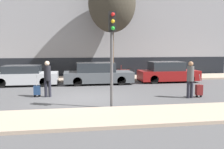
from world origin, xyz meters
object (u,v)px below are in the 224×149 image
at_px(parked_car_1, 98,74).
at_px(trolley_right, 199,90).
at_px(parked_car_0, 24,76).
at_px(parked_car_2, 168,73).
at_px(pedestrian_left, 47,76).
at_px(bare_tree_near_crossing, 112,3).
at_px(parked_bicycle, 123,72).
at_px(trolley_left, 37,90).
at_px(pedestrian_right, 190,77).
at_px(traffic_light, 112,41).

xyz_separation_m(parked_car_1, trolley_right, (4.63, -5.37, -0.30)).
xyz_separation_m(parked_car_0, parked_car_2, (9.96, 0.09, 0.05)).
xyz_separation_m(pedestrian_left, trolley_right, (7.59, -1.29, -0.68)).
bearing_deg(pedestrian_left, trolley_right, -1.46).
height_order(parked_car_0, bare_tree_near_crossing, bare_tree_near_crossing).
xyz_separation_m(parked_car_2, pedestrian_left, (-8.08, -4.22, 0.37)).
bearing_deg(parked_car_1, parked_bicycle, 48.52).
height_order(parked_car_1, trolley_left, parked_car_1).
height_order(trolley_right, parked_bicycle, trolley_right).
xyz_separation_m(parked_car_1, pedestrian_right, (4.09, -5.46, 0.38)).
distance_m(parked_car_2, trolley_left, 9.58).
relative_size(parked_car_1, traffic_light, 1.18).
bearing_deg(bare_tree_near_crossing, parked_bicycle, 8.12).
distance_m(parked_car_1, parked_bicycle, 3.57).
height_order(parked_car_2, bare_tree_near_crossing, bare_tree_near_crossing).
bearing_deg(parked_car_1, parked_car_2, 1.57).
height_order(parked_car_1, traffic_light, traffic_light).
distance_m(trolley_right, traffic_light, 5.55).
bearing_deg(parked_car_2, parked_car_0, -179.48).
bearing_deg(pedestrian_left, parked_car_0, 122.69).
bearing_deg(parked_bicycle, pedestrian_left, -128.25).
bearing_deg(traffic_light, parked_bicycle, 75.71).
relative_size(parked_car_1, pedestrian_right, 2.53).
distance_m(parked_car_1, traffic_light, 7.28).
xyz_separation_m(parked_car_2, parked_bicycle, (-2.76, 2.53, -0.19)).
xyz_separation_m(trolley_right, traffic_light, (-4.73, -1.59, 2.43)).
distance_m(pedestrian_right, traffic_light, 4.78).
distance_m(parked_car_1, trolley_left, 5.33).
relative_size(pedestrian_left, trolley_right, 1.56).
height_order(pedestrian_right, trolley_right, pedestrian_right).
bearing_deg(pedestrian_left, parked_car_1, 62.22).
xyz_separation_m(parked_car_0, pedestrian_right, (8.93, -5.51, 0.42)).
height_order(pedestrian_right, traffic_light, traffic_light).
bearing_deg(trolley_right, parked_car_1, 130.79).
relative_size(pedestrian_left, trolley_left, 1.64).
bearing_deg(trolley_left, pedestrian_right, -10.89).
xyz_separation_m(parked_car_0, traffic_light, (4.75, -7.01, 2.18)).
relative_size(parked_car_2, pedestrian_right, 2.32).
bearing_deg(pedestrian_right, parked_car_2, -110.18).
relative_size(parked_car_2, pedestrian_left, 2.32).
height_order(parked_car_0, parked_car_1, parked_car_1).
bearing_deg(pedestrian_left, bare_tree_near_crossing, 64.73).
xyz_separation_m(parked_car_1, traffic_light, (-0.09, -6.96, 2.13)).
height_order(parked_car_2, trolley_right, parked_car_2).
height_order(pedestrian_right, parked_bicycle, pedestrian_right).
bearing_deg(trolley_left, trolley_right, -9.55).
bearing_deg(parked_bicycle, pedestrian_right, -77.98).
bearing_deg(bare_tree_near_crossing, parked_car_1, -119.10).
relative_size(pedestrian_left, traffic_light, 0.47).
bearing_deg(parked_car_0, parked_bicycle, 19.99).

